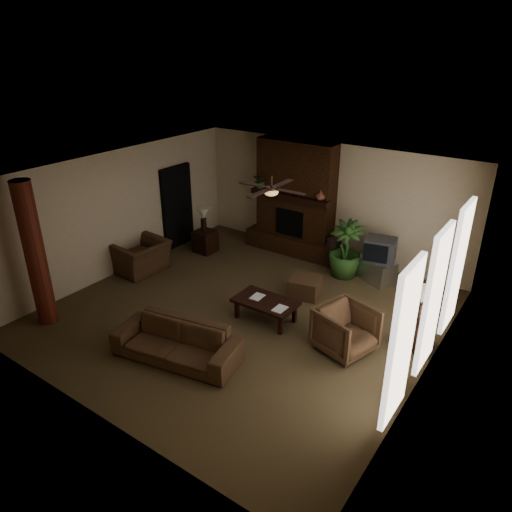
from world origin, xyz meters
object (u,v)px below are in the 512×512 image
Objects in this scene: coffee_table at (265,303)px; tv_stand at (375,270)px; armchair_left at (141,252)px; floor_plant at (344,261)px; side_table_left at (205,241)px; sofa at (176,337)px; floor_vase at (333,250)px; side_table_right at (417,333)px; lamp_left at (203,215)px; lamp_right at (422,298)px; ottoman at (305,287)px; armchair_right at (346,328)px; log_column at (35,255)px.

coffee_table is 1.41× the size of tv_stand.
armchair_left reaches higher than floor_plant.
coffee_table is at bearing -88.65° from tv_stand.
armchair_left is 2.06× the size of side_table_left.
sofa is 3.94× the size of side_table_left.
side_table_right is at bearing -38.01° from floor_vase.
sofa is at bearing -55.57° from lamp_left.
lamp_right reaches higher than sofa.
floor_vase reaches higher than coffee_table.
sofa is 3.57m from armchair_left.
lamp_right is (2.53, -0.54, 0.80)m from ottoman.
coffee_table is 2.00× the size of ottoman.
ottoman is 0.78× the size of floor_vase.
armchair_right is 1.07× the size of tv_stand.
ottoman is at bearing 167.85° from lamp_right.
log_column is 2.33× the size of coffee_table.
ottoman is 3.34m from lamp_left.
lamp_right is at bearing -90.00° from side_table_right.
side_table_left is (-4.17, -0.99, 0.03)m from tv_stand.
floor_plant is at bearing 78.19° from ottoman.
ottoman is 0.92× the size of lamp_left.
armchair_left reaches higher than armchair_right.
floor_plant reaches higher than side_table_left.
lamp_left reaches higher than floor_plant.
ottoman is at bearing 65.43° from armchair_right.
sofa is 4.46m from side_table_left.
lamp_left is at bearing 85.06° from log_column.
sofa is 4.19m from side_table_right.
floor_vase is 3.41m from side_table_right.
floor_vase is 3.48m from lamp_right.
lamp_left reaches higher than ottoman.
floor_vase is at bearing 72.59° from sofa.
tv_stand reaches higher than coffee_table.
log_column is 1.29× the size of sofa.
floor_vase is 3.30m from lamp_left.
floor_vase is at bearing 46.15° from armchair_right.
armchair_right reaches higher than ottoman.
tv_stand is at bearing 13.91° from lamp_left.
armchair_right reaches higher than tv_stand.
ottoman is at bearing 83.62° from coffee_table.
armchair_left is at bearing 104.48° from armchair_right.
floor_plant reaches higher than coffee_table.
side_table_right is at bearing -34.18° from armchair_right.
floor_vase is (-1.10, 0.08, 0.18)m from tv_stand.
lamp_right reaches higher than coffee_table.
lamp_right reaches higher than armchair_right.
floor_plant is 3.58m from side_table_left.
armchair_right is at bearing 25.19° from log_column.
lamp_right is at bearing 99.70° from armchair_left.
log_column is 3.64× the size of floor_vase.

